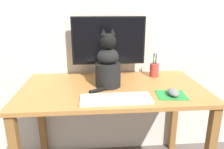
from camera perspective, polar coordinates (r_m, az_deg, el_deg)
wall_back at (r=1.73m, az=-0.92°, el=17.67°), size 7.00×0.04×2.50m
desk at (r=1.50m, az=0.14°, el=-6.99°), size 1.21×0.67×0.73m
monitor at (r=1.63m, az=-0.87°, el=8.01°), size 0.54×0.17×0.45m
keyboard at (r=1.25m, az=1.22°, el=-6.35°), size 0.41×0.15×0.02m
mousepad_right at (r=1.37m, az=15.22°, el=-5.20°), size 0.19×0.17×0.00m
computer_mouse_right at (r=1.36m, az=15.69°, el=-4.51°), size 0.06×0.11×0.04m
cat at (r=1.43m, az=-1.05°, el=2.29°), size 0.23×0.24×0.38m
pen_cup at (r=1.69m, az=10.98°, el=1.26°), size 0.07×0.07×0.18m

